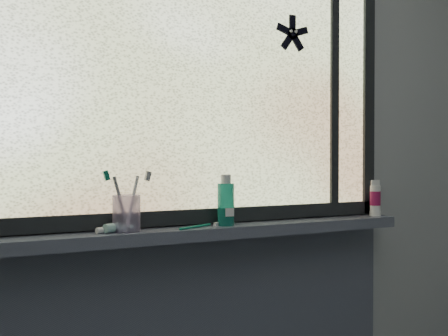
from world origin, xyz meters
name	(u,v)px	position (x,y,z in m)	size (l,w,h in m)	color
wall_back	(191,158)	(0.00, 1.30, 1.25)	(3.00, 0.01, 2.50)	#9EA3A8
windowsill	(199,233)	(0.00, 1.23, 1.00)	(1.62, 0.14, 0.04)	#484E60
window_pane	(193,77)	(0.00, 1.28, 1.53)	(1.50, 0.01, 1.00)	silver
frame_bottom	(194,216)	(0.00, 1.28, 1.05)	(1.60, 0.03, 0.05)	black
frame_right	(367,91)	(0.78, 1.28, 1.53)	(0.05, 0.03, 1.10)	black
frame_mullion	(333,88)	(0.60, 1.28, 1.53)	(0.04, 0.03, 1.00)	black
starfish_sticker	(292,34)	(0.40, 1.27, 1.72)	(0.15, 0.02, 0.15)	black
toothpaste_tube	(117,228)	(-0.28, 1.22, 1.03)	(0.16, 0.03, 0.03)	silver
toothbrush_cup	(126,213)	(-0.25, 1.23, 1.08)	(0.09, 0.09, 0.11)	#BCA5DA
toothbrush_lying	(195,226)	(-0.02, 1.21, 1.03)	(0.18, 0.02, 0.01)	#0C6F55
mouthwash_bottle	(226,200)	(0.09, 1.22, 1.11)	(0.06, 0.06, 0.14)	#1B8D7D
cream_tube	(375,197)	(0.77, 1.22, 1.10)	(0.04, 0.04, 0.10)	silver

